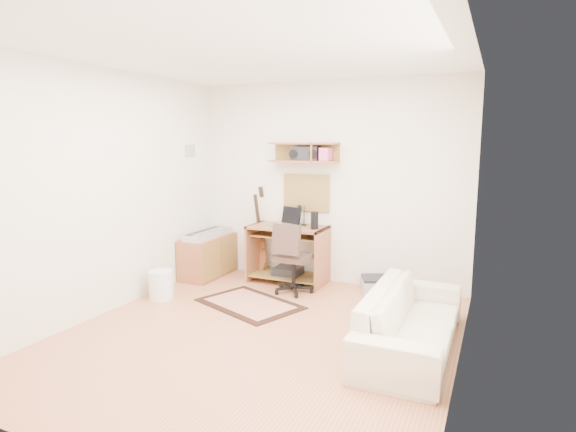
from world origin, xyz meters
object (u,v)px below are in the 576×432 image
at_px(desk, 288,254).
at_px(cabinet, 208,256).
at_px(task_chair, 294,257).
at_px(printer, 381,285).
at_px(sofa, 411,309).

bearing_deg(desk, cabinet, -171.17).
bearing_deg(cabinet, desk, 8.83).
relative_size(task_chair, printer, 1.90).
distance_m(desk, cabinet, 1.14).
distance_m(task_chair, cabinet, 1.39).
relative_size(desk, cabinet, 1.11).
bearing_deg(cabinet, printer, 6.29).
height_order(desk, cabinet, desk).
relative_size(task_chair, cabinet, 0.99).
distance_m(cabinet, sofa, 3.20).
bearing_deg(task_chair, desk, 127.52).
relative_size(printer, sofa, 0.25).
xyz_separation_m(cabinet, printer, (2.34, 0.26, -0.19)).
bearing_deg(desk, task_chair, -56.83).
bearing_deg(task_chair, sofa, -28.52).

